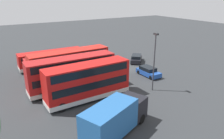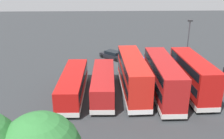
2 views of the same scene
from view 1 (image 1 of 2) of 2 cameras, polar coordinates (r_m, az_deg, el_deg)
The scene contains 11 objects.
ground_plane at distance 38.08m, azimuth 4.21°, elevation 0.52°, with size 140.00×140.00×0.00m, color #2D3033.
bus_double_decker_near_end at distance 26.01m, azimuth -6.41°, elevation -3.01°, with size 2.85×10.56×4.55m.
bus_double_decker_second at distance 29.05m, azimuth -10.49°, elevation -0.76°, with size 2.67×11.75×4.55m.
bus_double_decker_third at distance 32.46m, azimuth -11.04°, elevation 1.37°, with size 2.91×11.92×4.55m.
bus_single_deck_fourth at distance 35.83m, azimuth -13.83°, elevation 1.50°, with size 2.88×10.60×2.95m.
bus_single_deck_fifth at distance 39.11m, azimuth -15.72°, elevation 2.84°, with size 2.83×11.06×2.95m.
box_truck_blue at distance 20.06m, azimuth 0.87°, elevation -12.56°, with size 5.10×7.89×3.20m.
car_hatchback_silver at distance 34.49m, azimuth 9.61°, elevation -0.52°, with size 4.17×1.89×1.43m.
car_small_green at distance 41.16m, azimuth 6.46°, elevation 2.94°, with size 4.47×4.29×1.43m.
lamp_post_tall at distance 28.19m, azimuth 11.17°, elevation 3.06°, with size 0.70×0.30×7.75m.
waste_bin_yellow at distance 36.20m, azimuth 2.98°, elevation 0.32°, with size 0.60×0.60×0.95m, color #333338.
Camera 1 is at (-29.22, 21.06, 12.36)m, focal length 34.51 mm.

